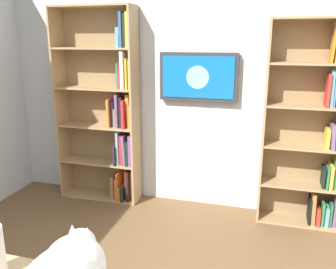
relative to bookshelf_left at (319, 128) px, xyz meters
The scene contains 4 objects.
wall_back 1.28m from the bookshelf_left, ahead, with size 4.52×0.06×2.70m, color silver.
bookshelf_left is the anchor object (origin of this frame).
bookshelf_right 2.22m from the bookshelf_left, ahead, with size 0.94×0.28×2.18m.
wall_mounted_tv 1.29m from the bookshelf_left, ahead, with size 0.82×0.07×0.50m.
Camera 1 is at (-0.74, 1.53, 1.83)m, focal length 37.93 mm.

